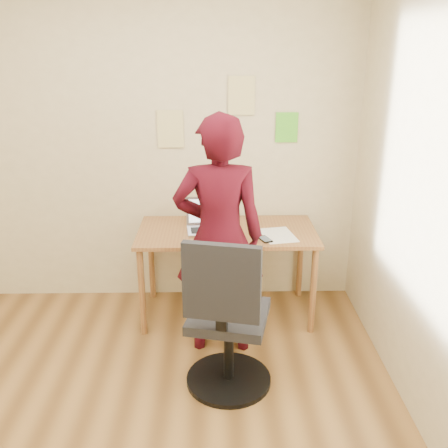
{
  "coord_description": "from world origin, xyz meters",
  "views": [
    {
      "loc": [
        0.57,
        -2.29,
        2.14
      ],
      "look_at": [
        0.63,
        0.95,
        0.95
      ],
      "focal_mm": 40.0,
      "sensor_mm": 36.0,
      "label": 1
    }
  ],
  "objects_px": {
    "laptop": "(208,223)",
    "person": "(219,237)",
    "desk": "(227,240)",
    "phone": "(265,239)",
    "office_chair": "(227,327)"
  },
  "relations": [
    {
      "from": "desk",
      "to": "office_chair",
      "type": "relative_size",
      "value": 1.29
    },
    {
      "from": "desk",
      "to": "phone",
      "type": "height_order",
      "value": "phone"
    },
    {
      "from": "phone",
      "to": "person",
      "type": "height_order",
      "value": "person"
    },
    {
      "from": "laptop",
      "to": "phone",
      "type": "height_order",
      "value": "laptop"
    },
    {
      "from": "laptop",
      "to": "person",
      "type": "relative_size",
      "value": 0.2
    },
    {
      "from": "phone",
      "to": "office_chair",
      "type": "xyz_separation_m",
      "value": [
        -0.3,
        -0.76,
        -0.28
      ]
    },
    {
      "from": "office_chair",
      "to": "person",
      "type": "xyz_separation_m",
      "value": [
        -0.04,
        0.51,
        0.4
      ]
    },
    {
      "from": "laptop",
      "to": "person",
      "type": "bearing_deg",
      "value": -85.98
    },
    {
      "from": "desk",
      "to": "laptop",
      "type": "xyz_separation_m",
      "value": [
        -0.15,
        0.03,
        0.14
      ]
    },
    {
      "from": "laptop",
      "to": "person",
      "type": "height_order",
      "value": "person"
    },
    {
      "from": "laptop",
      "to": "desk",
      "type": "bearing_deg",
      "value": -18.23
    },
    {
      "from": "phone",
      "to": "office_chair",
      "type": "height_order",
      "value": "office_chair"
    },
    {
      "from": "laptop",
      "to": "office_chair",
      "type": "bearing_deg",
      "value": -88.61
    },
    {
      "from": "desk",
      "to": "laptop",
      "type": "distance_m",
      "value": 0.21
    },
    {
      "from": "office_chair",
      "to": "phone",
      "type": "bearing_deg",
      "value": 80.74
    }
  ]
}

